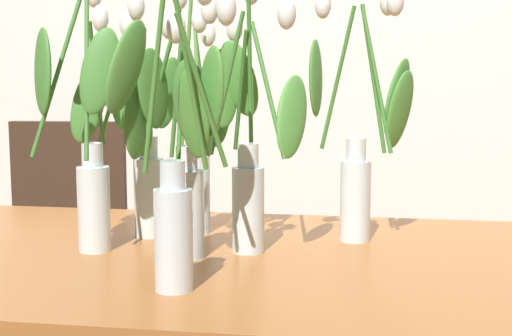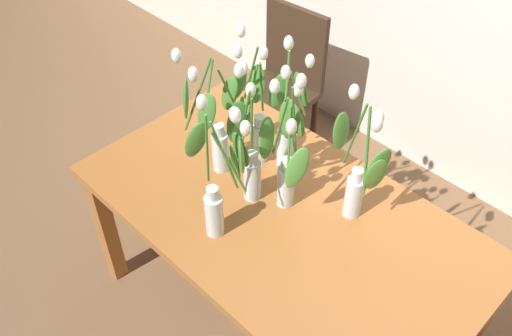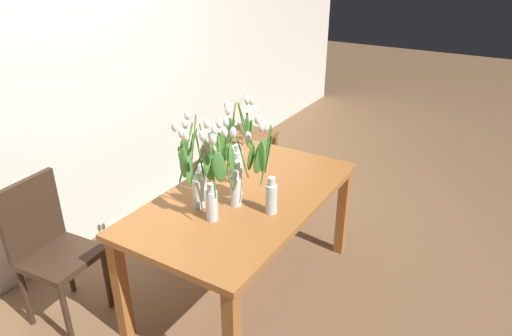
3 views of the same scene
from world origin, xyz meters
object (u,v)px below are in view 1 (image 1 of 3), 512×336
(tulip_vase_0, at_px, (361,146))
(tulip_vase_5, at_px, (86,147))
(dining_table, at_px, (255,300))
(tulip_vase_1, at_px, (244,144))
(tulip_vase_3, at_px, (137,147))
(tulip_vase_6, at_px, (177,164))
(tulip_vase_2, at_px, (176,158))
(dining_chair, at_px, (61,244))
(tulip_vase_4, at_px, (195,144))

(tulip_vase_0, xyz_separation_m, tulip_vase_5, (-0.56, -0.19, 0.01))
(dining_table, relative_size, tulip_vase_1, 2.78)
(tulip_vase_1, bearing_deg, tulip_vase_3, 159.79)
(tulip_vase_0, distance_m, tulip_vase_6, 0.50)
(tulip_vase_2, distance_m, tulip_vase_5, 0.20)
(tulip_vase_5, relative_size, dining_chair, 0.62)
(tulip_vase_3, bearing_deg, tulip_vase_4, 29.41)
(tulip_vase_0, xyz_separation_m, tulip_vase_3, (-0.50, -0.02, -0.01))
(tulip_vase_6, bearing_deg, tulip_vase_4, 99.57)
(tulip_vase_4, relative_size, tulip_vase_5, 1.00)
(tulip_vase_5, bearing_deg, tulip_vase_4, 52.86)
(tulip_vase_0, xyz_separation_m, tulip_vase_2, (-0.36, -0.20, -0.01))
(dining_chair, bearing_deg, tulip_vase_4, -47.04)
(tulip_vase_2, height_order, tulip_vase_6, tulip_vase_6)
(tulip_vase_6, distance_m, dining_chair, 1.39)
(tulip_vase_3, bearing_deg, tulip_vase_5, -108.87)
(dining_table, xyz_separation_m, tulip_vase_0, (0.21, 0.17, 0.30))
(tulip_vase_0, height_order, tulip_vase_3, tulip_vase_3)
(tulip_vase_3, distance_m, tulip_vase_6, 0.42)
(dining_table, relative_size, tulip_vase_5, 2.78)
(tulip_vase_4, xyz_separation_m, tulip_vase_5, (-0.17, -0.23, 0.02))
(tulip_vase_2, distance_m, tulip_vase_4, 0.24)
(tulip_vase_3, relative_size, tulip_vase_6, 1.00)
(tulip_vase_0, bearing_deg, dining_table, -140.39)
(dining_table, height_order, tulip_vase_1, tulip_vase_1)
(tulip_vase_0, bearing_deg, dining_chair, 144.57)
(tulip_vase_0, bearing_deg, tulip_vase_1, -153.39)
(tulip_vase_0, height_order, tulip_vase_2, tulip_vase_0)
(tulip_vase_1, xyz_separation_m, dining_chair, (-0.78, 0.84, -0.44))
(tulip_vase_0, height_order, tulip_vase_4, tulip_vase_4)
(tulip_vase_1, bearing_deg, dining_chair, 132.70)
(tulip_vase_0, bearing_deg, tulip_vase_2, -151.45)
(tulip_vase_6, bearing_deg, dining_table, 64.67)
(tulip_vase_1, xyz_separation_m, tulip_vase_3, (-0.26, 0.10, -0.02))
(tulip_vase_1, distance_m, tulip_vase_3, 0.28)
(dining_table, xyz_separation_m, dining_chair, (-0.81, 0.89, -0.12))
(tulip_vase_4, bearing_deg, tulip_vase_5, -127.14)
(tulip_vase_0, relative_size, tulip_vase_5, 0.96)
(dining_table, xyz_separation_m, tulip_vase_3, (-0.30, 0.15, 0.30))
(dining_table, bearing_deg, tulip_vase_3, 153.20)
(tulip_vase_1, bearing_deg, tulip_vase_5, -168.32)
(tulip_vase_4, bearing_deg, tulip_vase_6, -80.43)
(dining_table, relative_size, tulip_vase_2, 2.96)
(tulip_vase_5, xyz_separation_m, dining_chair, (-0.46, 0.91, -0.44))
(tulip_vase_1, distance_m, tulip_vase_4, 0.22)
(dining_chair, bearing_deg, tulip_vase_1, -47.30)
(tulip_vase_3, bearing_deg, tulip_vase_1, -20.21)
(dining_chair, bearing_deg, tulip_vase_0, -35.43)
(dining_table, distance_m, tulip_vase_0, 0.41)
(tulip_vase_3, height_order, tulip_vase_6, same)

